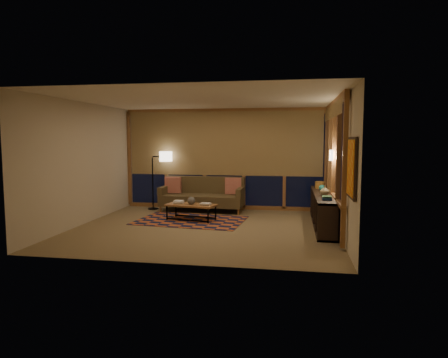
% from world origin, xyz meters
% --- Properties ---
extents(floor, '(5.50, 5.00, 0.01)m').
position_xyz_m(floor, '(0.00, 0.00, 0.00)').
color(floor, '#85714E').
rests_on(floor, ground).
extents(ceiling, '(5.50, 5.00, 0.01)m').
position_xyz_m(ceiling, '(0.00, 0.00, 2.70)').
color(ceiling, beige).
rests_on(ceiling, walls).
extents(walls, '(5.51, 5.01, 2.70)m').
position_xyz_m(walls, '(0.00, 0.00, 1.35)').
color(walls, beige).
rests_on(walls, floor).
extents(window_wall_back, '(5.30, 0.16, 2.60)m').
position_xyz_m(window_wall_back, '(0.00, 2.43, 1.35)').
color(window_wall_back, olive).
rests_on(window_wall_back, walls).
extents(window_wall_right, '(0.16, 3.70, 2.60)m').
position_xyz_m(window_wall_right, '(2.68, 0.60, 1.35)').
color(window_wall_right, olive).
rests_on(window_wall_right, walls).
extents(wall_art, '(0.06, 0.74, 0.94)m').
position_xyz_m(wall_art, '(2.71, -1.85, 1.45)').
color(wall_art, red).
rests_on(wall_art, walls).
extents(wall_sconce, '(0.12, 0.18, 0.22)m').
position_xyz_m(wall_sconce, '(2.62, 0.45, 1.55)').
color(wall_sconce, white).
rests_on(wall_sconce, walls).
extents(sofa, '(2.16, 0.91, 0.88)m').
position_xyz_m(sofa, '(-0.50, 1.94, 0.44)').
color(sofa, brown).
rests_on(sofa, floor).
extents(pillow_left, '(0.43, 0.15, 0.43)m').
position_xyz_m(pillow_left, '(-1.33, 2.08, 0.65)').
color(pillow_left, '#B00F08').
rests_on(pillow_left, sofa).
extents(pillow_right, '(0.44, 0.20, 0.43)m').
position_xyz_m(pillow_right, '(0.29, 2.14, 0.65)').
color(pillow_right, '#B00F08').
rests_on(pillow_right, sofa).
extents(area_rug, '(2.57, 1.84, 0.01)m').
position_xyz_m(area_rug, '(-0.49, 0.70, 0.01)').
color(area_rug, '#B65626').
rests_on(area_rug, floor).
extents(coffee_table, '(1.22, 0.74, 0.38)m').
position_xyz_m(coffee_table, '(-0.49, 0.74, 0.19)').
color(coffee_table, olive).
rests_on(coffee_table, floor).
extents(book_stack_a, '(0.23, 0.18, 0.06)m').
position_xyz_m(book_stack_a, '(-0.81, 0.82, 0.41)').
color(book_stack_a, white).
rests_on(book_stack_a, coffee_table).
extents(book_stack_b, '(0.28, 0.24, 0.05)m').
position_xyz_m(book_stack_b, '(-0.13, 0.69, 0.41)').
color(book_stack_b, white).
rests_on(book_stack_b, coffee_table).
extents(ceramic_pot, '(0.25, 0.25, 0.18)m').
position_xyz_m(ceramic_pot, '(-0.48, 0.72, 0.47)').
color(ceramic_pot, black).
rests_on(ceramic_pot, coffee_table).
extents(floor_lamp, '(0.61, 0.51, 1.56)m').
position_xyz_m(floor_lamp, '(-1.89, 2.04, 0.78)').
color(floor_lamp, black).
rests_on(floor_lamp, floor).
extents(bookshelf, '(0.40, 2.88, 0.72)m').
position_xyz_m(bookshelf, '(2.49, 0.63, 0.36)').
color(bookshelf, black).
rests_on(bookshelf, floor).
extents(basket, '(0.26, 0.26, 0.17)m').
position_xyz_m(basket, '(2.47, 1.50, 0.80)').
color(basket, olive).
rests_on(basket, bookshelf).
extents(teal_bowl, '(0.18, 0.18, 0.14)m').
position_xyz_m(teal_bowl, '(2.49, 0.99, 0.79)').
color(teal_bowl, '#1B7976').
rests_on(teal_bowl, bookshelf).
extents(vase, '(0.22, 0.22, 0.21)m').
position_xyz_m(vase, '(2.49, 0.27, 0.82)').
color(vase, tan).
rests_on(vase, bookshelf).
extents(shelf_book_stack, '(0.22, 0.28, 0.07)m').
position_xyz_m(shelf_book_stack, '(2.49, -0.30, 0.76)').
color(shelf_book_stack, white).
rests_on(shelf_book_stack, bookshelf).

